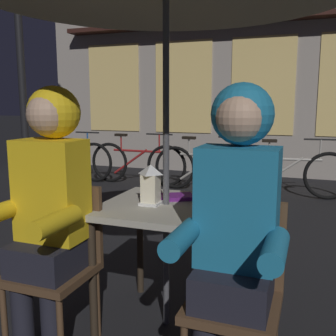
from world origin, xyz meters
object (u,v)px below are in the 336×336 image
object	(u,v)px
lantern	(151,184)
person_left_hooded	(49,195)
book	(176,197)
cafe_table	(166,221)
person_right_hooded	(236,214)
bicycle_nearest	(68,160)
chair_right	(236,286)
chair_left	(59,258)
bicycle_second	(137,163)
bicycle_fourth	(289,173)
bicycle_third	(207,168)

from	to	relation	value
lantern	person_left_hooded	bearing A→B (deg)	-136.31
person_left_hooded	book	distance (m)	0.75
cafe_table	book	bearing A→B (deg)	83.68
person_right_hooded	bicycle_nearest	distance (m)	5.43
chair_right	chair_left	bearing A→B (deg)	180.00
person_left_hooded	bicycle_second	xyz separation A→B (m)	(-1.40, 4.08, -0.50)
chair_left	person_right_hooded	distance (m)	1.03
bicycle_nearest	bicycle_fourth	distance (m)	3.64
cafe_table	bicycle_second	size ratio (longest dim) A/B	0.44
chair_right	bicycle_third	xyz separation A→B (m)	(-1.17, 3.90, -0.14)
person_left_hooded	bicycle_second	bearing A→B (deg)	108.99
person_left_hooded	bicycle_fourth	size ratio (longest dim) A/B	0.84
person_left_hooded	person_right_hooded	size ratio (longest dim) A/B	1.00
person_left_hooded	bicycle_fourth	bearing A→B (deg)	76.28
bicycle_third	bicycle_second	bearing A→B (deg)	173.99
bicycle_nearest	bicycle_second	distance (m)	1.27
lantern	book	distance (m)	0.23
chair_left	bicycle_fourth	world-z (taller)	chair_left
chair_right	book	distance (m)	0.73
person_left_hooded	person_right_hooded	world-z (taller)	same
person_left_hooded	bicycle_third	bearing A→B (deg)	93.02
cafe_table	person_right_hooded	xyz separation A→B (m)	(0.48, -0.43, 0.21)
bicycle_second	chair_right	bearing A→B (deg)	-59.57
cafe_table	chair_left	bearing A→B (deg)	-142.45
bicycle_nearest	chair_right	bearing A→B (deg)	-47.49
chair_right	book	xyz separation A→B (m)	(-0.46, 0.50, 0.26)
bicycle_nearest	book	size ratio (longest dim) A/B	8.40
chair_left	person_right_hooded	bearing A→B (deg)	-3.39
cafe_table	book	world-z (taller)	book
chair_left	bicycle_fourth	xyz separation A→B (m)	(0.97, 3.90, -0.14)
lantern	bicycle_fourth	xyz separation A→B (m)	(0.56, 3.58, -0.51)
chair_left	bicycle_fourth	bearing A→B (deg)	76.09
chair_right	bicycle_fourth	size ratio (longest dim) A/B	0.52
lantern	chair_right	world-z (taller)	lantern
bicycle_nearest	bicycle_third	xyz separation A→B (m)	(2.46, -0.06, 0.00)
cafe_table	lantern	size ratio (longest dim) A/B	3.20
chair_left	bicycle_second	bearing A→B (deg)	109.24
bicycle_fourth	chair_left	bearing A→B (deg)	-103.91
chair_right	person_right_hooded	xyz separation A→B (m)	(0.00, -0.06, 0.36)
bicycle_second	book	size ratio (longest dim) A/B	8.40
bicycle_nearest	bicycle_fourth	bearing A→B (deg)	-0.84
person_right_hooded	book	size ratio (longest dim) A/B	7.00
chair_right	bicycle_nearest	world-z (taller)	chair_right
bicycle_second	chair_left	bearing A→B (deg)	-70.76
lantern	bicycle_fourth	bearing A→B (deg)	81.03
chair_left	bicycle_third	size ratio (longest dim) A/B	0.52
cafe_table	book	xyz separation A→B (m)	(0.02, 0.14, 0.11)
bicycle_nearest	bicycle_second	xyz separation A→B (m)	(1.26, 0.07, 0.00)
lantern	chair_right	distance (m)	0.75
lantern	chair_left	distance (m)	0.64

